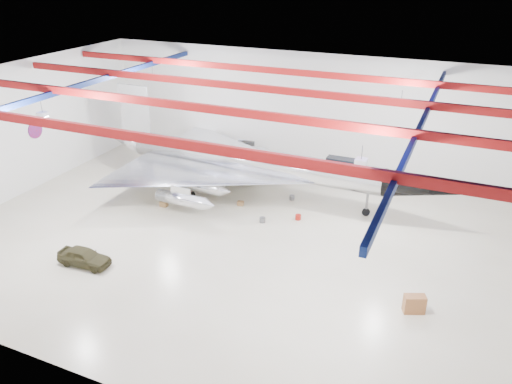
% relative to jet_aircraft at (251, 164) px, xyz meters
% --- Properties ---
extents(floor, '(40.00, 40.00, 0.00)m').
position_rel_jet_aircraft_xyz_m(floor, '(1.76, -7.30, -2.76)').
color(floor, '#B9B093').
rests_on(floor, ground).
extents(wall_back, '(40.00, 0.00, 40.00)m').
position_rel_jet_aircraft_xyz_m(wall_back, '(1.76, 7.70, 2.74)').
color(wall_back, silver).
rests_on(wall_back, floor).
extents(wall_left, '(0.00, 30.00, 30.00)m').
position_rel_jet_aircraft_xyz_m(wall_left, '(-18.24, -7.30, 2.74)').
color(wall_left, silver).
rests_on(wall_left, floor).
extents(ceiling, '(40.00, 40.00, 0.00)m').
position_rel_jet_aircraft_xyz_m(ceiling, '(1.76, -7.30, 8.24)').
color(ceiling, '#0A0F38').
rests_on(ceiling, wall_back).
extents(ceiling_structure, '(39.50, 29.50, 1.08)m').
position_rel_jet_aircraft_xyz_m(ceiling_structure, '(1.76, -7.30, 7.56)').
color(ceiling_structure, maroon).
rests_on(ceiling_structure, ceiling).
extents(wall_roundel, '(0.10, 1.50, 1.50)m').
position_rel_jet_aircraft_xyz_m(wall_roundel, '(-18.18, -5.30, 2.24)').
color(wall_roundel, '#B21414').
rests_on(wall_roundel, wall_left).
extents(jet_aircraft, '(30.81, 17.65, 8.42)m').
position_rel_jet_aircraft_xyz_m(jet_aircraft, '(0.00, 0.00, 0.00)').
color(jet_aircraft, silver).
rests_on(jet_aircraft, floor).
extents(jeep, '(3.72, 1.69, 1.24)m').
position_rel_jet_aircraft_xyz_m(jeep, '(-5.60, -14.52, -2.14)').
color(jeep, '#36331B').
rests_on(jeep, floor).
extents(desk, '(1.35, 1.03, 1.11)m').
position_rel_jet_aircraft_xyz_m(desk, '(15.08, -10.81, -2.20)').
color(desk, brown).
rests_on(desk, floor).
extents(crate_ply, '(0.61, 0.49, 0.42)m').
position_rel_jet_aircraft_xyz_m(crate_ply, '(-5.62, -5.04, -2.55)').
color(crate_ply, olive).
rests_on(crate_ply, floor).
extents(toolbox_red, '(0.48, 0.42, 0.30)m').
position_rel_jet_aircraft_xyz_m(toolbox_red, '(-1.85, 2.29, -2.61)').
color(toolbox_red, '#A41810').
rests_on(toolbox_red, floor).
extents(engine_drum, '(0.58, 0.58, 0.41)m').
position_rel_jet_aircraft_xyz_m(engine_drum, '(2.88, -4.33, -2.56)').
color(engine_drum, '#59595B').
rests_on(engine_drum, floor).
extents(tool_chest, '(0.55, 0.55, 0.40)m').
position_rel_jet_aircraft_xyz_m(tool_chest, '(5.27, -2.80, -2.56)').
color(tool_chest, '#A41810').
rests_on(tool_chest, floor).
extents(oil_barrel, '(0.54, 0.46, 0.35)m').
position_rel_jet_aircraft_xyz_m(oil_barrel, '(0.08, -2.35, -2.59)').
color(oil_barrel, olive).
rests_on(oil_barrel, floor).
extents(spares_box, '(0.55, 0.55, 0.39)m').
position_rel_jet_aircraft_xyz_m(spares_box, '(3.61, 0.34, -2.57)').
color(spares_box, '#59595B').
rests_on(spares_box, floor).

